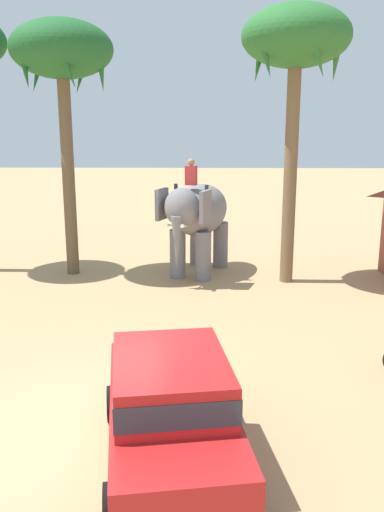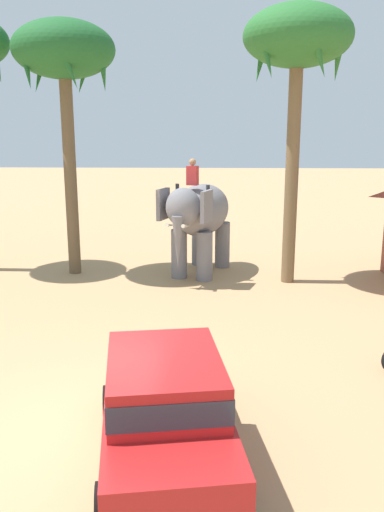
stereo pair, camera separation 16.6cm
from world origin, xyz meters
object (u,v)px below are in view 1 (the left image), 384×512
palm_tree_behind_elephant (296,45)px  palm_tree_left_of_road (62,57)px  elephant_with_mahout (198,216)px  car_sedan_foreground (170,405)px

palm_tree_behind_elephant → palm_tree_left_of_road: (-7.09, 0.82, -0.20)m
palm_tree_behind_elephant → elephant_with_mahout: bearing=163.6°
palm_tree_behind_elephant → palm_tree_left_of_road: 7.14m
car_sedan_foreground → palm_tree_left_of_road: 12.75m
palm_tree_left_of_road → elephant_with_mahout: bearing=0.3°
car_sedan_foreground → palm_tree_left_of_road: palm_tree_left_of_road is taller
elephant_with_mahout → palm_tree_behind_elephant: (2.87, -0.84, 5.17)m
elephant_with_mahout → palm_tree_left_of_road: palm_tree_left_of_road is taller
car_sedan_foreground → palm_tree_behind_elephant: (3.11, 9.69, 6.23)m
elephant_with_mahout → palm_tree_left_of_road: (-4.22, -0.02, 4.97)m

